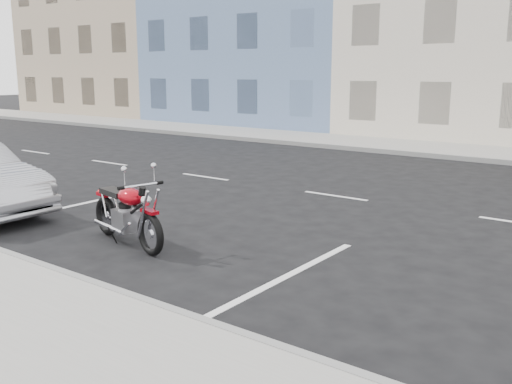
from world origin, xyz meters
The scene contains 6 objects.
ground centered at (0.00, 0.00, 0.00)m, with size 120.00×120.00×0.00m, color black.
sidewalk_far centered at (-5.00, 8.70, 0.07)m, with size 80.00×3.40×0.15m, color gray.
curb_far centered at (-5.00, 7.00, 0.08)m, with size 80.00×0.12×0.16m, color gray.
bldg_far_west centered at (-26.00, 16.30, 6.00)m, with size 12.00×12.00×12.00m, color tan.
bldg_blue centered at (-14.00, 16.30, 6.50)m, with size 12.00×12.00×13.00m, color slate.
motorcycle centered at (-2.18, -5.50, 0.50)m, with size 2.15×0.84×1.09m.
Camera 1 is at (4.17, -11.30, 2.82)m, focal length 40.00 mm.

